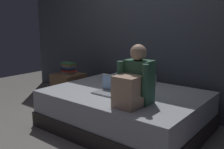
# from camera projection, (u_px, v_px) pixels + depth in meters

# --- Properties ---
(ground_plane) EXTENTS (8.00, 8.00, 0.00)m
(ground_plane) POSITION_uv_depth(u_px,v_px,m) (99.00, 130.00, 3.25)
(ground_plane) COLOR gray
(wall_back) EXTENTS (5.60, 0.10, 2.70)m
(wall_back) POSITION_uv_depth(u_px,v_px,m) (149.00, 24.00, 3.89)
(wall_back) COLOR #424751
(wall_back) RESTS_ON ground_plane
(bed) EXTENTS (2.00, 1.50, 0.49)m
(bed) POSITION_uv_depth(u_px,v_px,m) (125.00, 109.00, 3.30)
(bed) COLOR #332D2B
(bed) RESTS_ON ground_plane
(nightstand) EXTENTS (0.44, 0.46, 0.53)m
(nightstand) POSITION_uv_depth(u_px,v_px,m) (69.00, 89.00, 4.23)
(nightstand) COLOR brown
(nightstand) RESTS_ON ground_plane
(person_sitting) EXTENTS (0.39, 0.44, 0.66)m
(person_sitting) POSITION_uv_depth(u_px,v_px,m) (135.00, 82.00, 2.69)
(person_sitting) COLOR #38664C
(person_sitting) RESTS_ON bed
(laptop) EXTENTS (0.32, 0.23, 0.22)m
(laptop) POSITION_uv_depth(u_px,v_px,m) (109.00, 89.00, 3.16)
(laptop) COLOR #9EA0A5
(laptop) RESTS_ON bed
(pillow) EXTENTS (0.56, 0.36, 0.13)m
(pillow) POSITION_uv_depth(u_px,v_px,m) (134.00, 79.00, 3.69)
(pillow) COLOR silver
(pillow) RESTS_ON bed
(book_stack) EXTENTS (0.24, 0.16, 0.19)m
(book_stack) POSITION_uv_depth(u_px,v_px,m) (68.00, 68.00, 4.17)
(book_stack) COLOR beige
(book_stack) RESTS_ON nightstand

